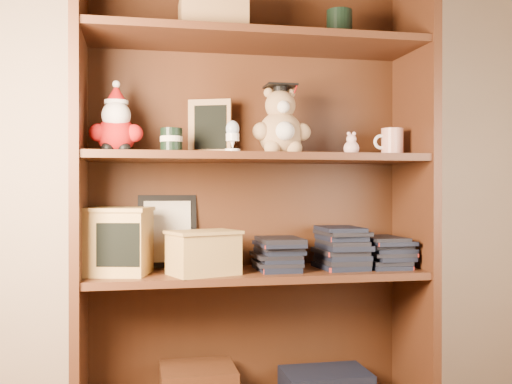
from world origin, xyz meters
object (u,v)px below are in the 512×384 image
Objects in this scene: grad_teddy_bear at (281,127)px; teacher_mug at (392,142)px; bookcase at (252,204)px; treats_box at (119,240)px.

grad_teddy_bear is 0.41m from teacher_mug.
grad_teddy_bear is at bearing -33.38° from bookcase.
bookcase reaches higher than grad_teddy_bear.
grad_teddy_bear is (0.09, -0.06, 0.27)m from bookcase.
treats_box is at bearing 179.31° from grad_teddy_bear.
bookcase reaches higher than treats_box.
bookcase is at bearing 6.44° from treats_box.
teacher_mug is at bearing -5.78° from bookcase.
grad_teddy_bear is at bearing -178.96° from teacher_mug.
bookcase is 0.29m from grad_teddy_bear.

